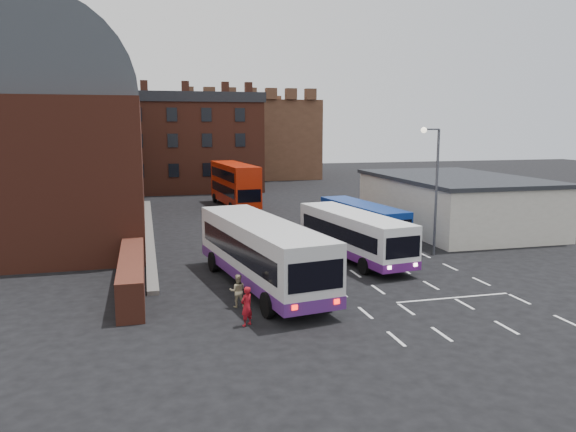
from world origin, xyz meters
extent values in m
plane|color=black|center=(0.00, 0.00, 0.00)|extent=(180.00, 180.00, 0.00)
cube|color=#602B1E|center=(-15.50, 21.00, 5.00)|extent=(12.00, 28.00, 10.00)
cylinder|color=#1E2328|center=(-15.50, 21.00, 10.00)|extent=(12.00, 26.00, 12.00)
cube|color=#602B1E|center=(-10.20, 2.00, 0.90)|extent=(1.20, 10.00, 1.80)
cube|color=beige|center=(15.00, 14.00, 2.00)|extent=(10.00, 16.00, 4.00)
cube|color=#282B30|center=(15.00, 14.00, 4.10)|extent=(10.40, 16.40, 0.30)
cube|color=brown|center=(-6.00, 46.00, 5.50)|extent=(22.00, 10.00, 11.00)
cube|color=brown|center=(6.00, 66.00, 6.00)|extent=(22.00, 22.00, 12.00)
cube|color=silver|center=(-3.69, 1.15, 2.01)|extent=(4.85, 12.94, 2.87)
cube|color=black|center=(-3.69, 1.15, 2.18)|extent=(4.72, 11.77, 1.03)
cylinder|color=black|center=(-5.75, 4.89, 0.57)|extent=(0.50, 1.19, 1.15)
cylinder|color=black|center=(-4.40, -3.51, 0.57)|extent=(0.50, 1.19, 1.15)
cylinder|color=black|center=(-2.91, 5.35, 0.57)|extent=(0.50, 1.19, 1.15)
cylinder|color=black|center=(-1.56, -3.05, 0.57)|extent=(0.50, 1.19, 1.15)
cube|color=white|center=(3.12, 5.71, 1.71)|extent=(3.98, 10.99, 2.44)
cube|color=black|center=(3.12, 5.71, 1.86)|extent=(3.87, 9.82, 0.88)
cylinder|color=black|center=(4.83, 2.50, 0.49)|extent=(0.41, 1.01, 0.98)
cylinder|color=black|center=(3.77, 9.66, 0.49)|extent=(0.41, 1.01, 0.98)
cylinder|color=black|center=(2.41, 2.15, 0.49)|extent=(0.41, 1.01, 0.98)
cylinder|color=black|center=(1.36, 9.30, 0.49)|extent=(0.41, 1.01, 0.98)
cube|color=navy|center=(6.00, 11.40, 1.54)|extent=(3.45, 9.87, 2.20)
cube|color=black|center=(6.00, 11.40, 1.67)|extent=(3.35, 8.69, 0.79)
cylinder|color=black|center=(7.49, 8.50, 0.44)|extent=(0.36, 0.90, 0.88)
cylinder|color=black|center=(6.64, 14.95, 0.44)|extent=(0.36, 0.90, 0.88)
cylinder|color=black|center=(5.32, 8.21, 0.44)|extent=(0.36, 0.90, 0.88)
cylinder|color=black|center=(4.46, 14.66, 0.44)|extent=(0.36, 0.90, 0.88)
cube|color=#B71E06|center=(-0.52, 29.82, 2.47)|extent=(3.49, 11.27, 3.93)
cube|color=black|center=(-0.52, 29.82, 1.91)|extent=(3.44, 10.08, 0.91)
cylinder|color=black|center=(1.04, 26.42, 0.50)|extent=(0.37, 1.03, 1.01)
cylinder|color=black|center=(0.38, 33.84, 0.50)|extent=(0.37, 1.03, 1.01)
cylinder|color=black|center=(-1.47, 26.19, 0.50)|extent=(0.37, 1.03, 1.01)
cylinder|color=black|center=(-2.13, 33.62, 0.50)|extent=(0.37, 1.03, 1.01)
cylinder|color=#474951|center=(8.60, 5.46, 4.04)|extent=(0.16, 0.16, 8.08)
cylinder|color=#474951|center=(7.94, 5.21, 8.08)|extent=(1.35, 0.61, 0.10)
sphere|color=#FFF2CC|center=(7.28, 4.95, 8.03)|extent=(0.36, 0.36, 0.36)
imported|color=maroon|center=(-5.46, -4.25, 0.85)|extent=(0.74, 0.69, 1.69)
imported|color=tan|center=(-5.42, -1.75, 0.78)|extent=(0.83, 0.69, 1.56)
camera|label=1|loc=(-9.39, -26.55, 8.38)|focal=35.00mm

